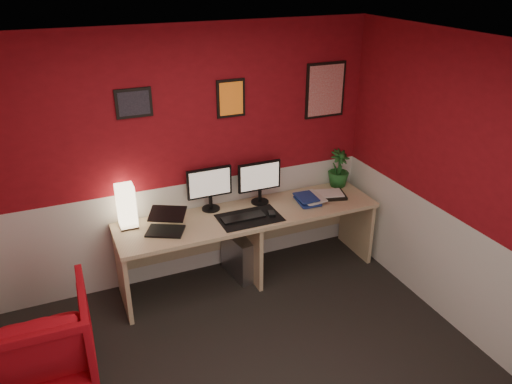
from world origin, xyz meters
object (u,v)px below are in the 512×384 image
at_px(shoji_lamp, 127,207).
at_px(monitor_right, 260,176).
at_px(zen_tray, 328,195).
at_px(potted_plant, 339,169).
at_px(laptop, 165,221).
at_px(monitor_left, 210,183).
at_px(desk, 250,245).
at_px(armchair, 36,339).
at_px(pc_tower, 240,255).

bearing_deg(shoji_lamp, monitor_right, -0.64).
distance_m(zen_tray, potted_plant, 0.36).
relative_size(zen_tray, potted_plant, 0.86).
distance_m(laptop, monitor_right, 1.07).
relative_size(shoji_lamp, potted_plant, 0.99).
relative_size(shoji_lamp, monitor_left, 0.69).
bearing_deg(laptop, desk, 30.07).
bearing_deg(armchair, zen_tray, -165.33).
height_order(monitor_left, monitor_right, same).
bearing_deg(desk, pc_tower, 137.92).
height_order(shoji_lamp, potted_plant, potted_plant).
height_order(laptop, monitor_right, monitor_right).
bearing_deg(monitor_left, pc_tower, -34.01).
xyz_separation_m(desk, pc_tower, (-0.08, 0.07, -0.14)).
bearing_deg(pc_tower, armchair, -168.93).
bearing_deg(shoji_lamp, armchair, -136.57).
distance_m(desk, shoji_lamp, 1.28).
bearing_deg(monitor_left, laptop, -152.85).
height_order(desk, shoji_lamp, shoji_lamp).
relative_size(desk, pc_tower, 5.78).
relative_size(shoji_lamp, armchair, 0.49).
relative_size(desk, zen_tray, 7.43).
xyz_separation_m(shoji_lamp, pc_tower, (1.05, -0.12, -0.70)).
bearing_deg(desk, shoji_lamp, 170.17).
bearing_deg(desk, monitor_left, 143.79).
distance_m(laptop, zen_tray, 1.75).
bearing_deg(monitor_right, laptop, -168.08).
xyz_separation_m(desk, laptop, (-0.85, -0.04, 0.47)).
height_order(monitor_left, pc_tower, monitor_left).
distance_m(laptop, potted_plant, 2.00).
bearing_deg(monitor_left, desk, -36.21).
height_order(monitor_left, armchair, monitor_left).
height_order(potted_plant, armchair, potted_plant).
bearing_deg(pc_tower, potted_plant, -1.95).
xyz_separation_m(shoji_lamp, zen_tray, (2.04, -0.17, -0.18)).
height_order(shoji_lamp, pc_tower, shoji_lamp).
height_order(zen_tray, armchair, zen_tray).
distance_m(desk, monitor_right, 0.71).
distance_m(monitor_right, pc_tower, 0.85).
bearing_deg(desk, zen_tray, 1.95).
relative_size(shoji_lamp, zen_tray, 1.14).
bearing_deg(monitor_left, armchair, -152.78).
xyz_separation_m(laptop, monitor_left, (0.53, 0.27, 0.18)).
xyz_separation_m(monitor_right, zen_tray, (0.71, -0.15, -0.28)).
distance_m(potted_plant, pc_tower, 1.42).
height_order(desk, armchair, armchair).
distance_m(shoji_lamp, potted_plant, 2.27).
height_order(laptop, armchair, laptop).
bearing_deg(zen_tray, desk, -178.05).
height_order(laptop, monitor_left, monitor_left).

